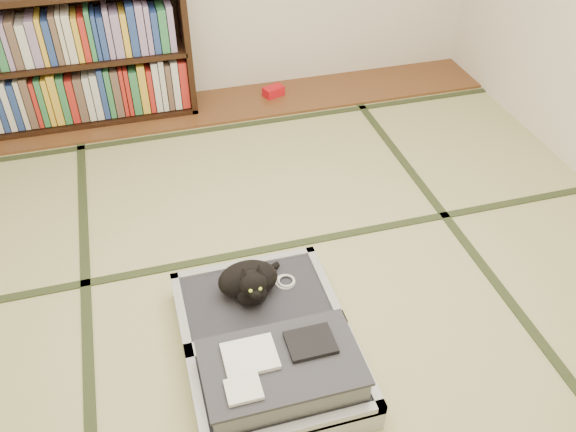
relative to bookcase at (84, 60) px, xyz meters
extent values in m
plane|color=tan|center=(0.88, -2.07, -0.45)|extent=(4.50, 4.50, 0.00)
cube|color=brown|center=(0.88, -0.07, -0.44)|extent=(4.00, 0.50, 0.02)
cube|color=red|center=(1.29, -0.04, -0.40)|extent=(0.17, 0.14, 0.07)
cube|color=#2D381E|center=(-0.12, -2.07, -0.45)|extent=(0.05, 4.50, 0.01)
cube|color=#2D381E|center=(1.88, -2.07, -0.45)|extent=(0.05, 4.50, 0.01)
cube|color=#2D381E|center=(0.88, -1.67, -0.45)|extent=(4.00, 0.05, 0.01)
cube|color=#2D381E|center=(0.88, -0.37, -0.45)|extent=(4.00, 0.05, 0.01)
cube|color=black|center=(0.68, 0.00, 0.02)|extent=(0.04, 0.32, 0.90)
cube|color=black|center=(0.00, 0.00, -0.42)|extent=(1.41, 0.32, 0.04)
cube|color=black|center=(0.00, 0.00, 0.02)|extent=(1.35, 0.32, 0.03)
cube|color=black|center=(0.00, 0.15, 0.02)|extent=(1.41, 0.02, 0.90)
cube|color=gray|center=(0.00, -0.02, -0.20)|extent=(1.27, 0.23, 0.38)
cube|color=gray|center=(0.00, -0.02, 0.21)|extent=(1.27, 0.23, 0.34)
cube|color=silver|center=(0.66, -2.59, -0.39)|extent=(0.72, 0.48, 0.12)
cube|color=#292930|center=(0.66, -2.59, -0.36)|extent=(0.64, 0.40, 0.09)
cube|color=silver|center=(0.66, -2.81, -0.32)|extent=(0.72, 0.04, 0.05)
cube|color=silver|center=(0.66, -2.37, -0.32)|extent=(0.72, 0.04, 0.05)
cube|color=silver|center=(0.32, -2.59, -0.32)|extent=(0.04, 0.48, 0.05)
cube|color=silver|center=(1.00, -2.59, -0.32)|extent=(0.04, 0.48, 0.05)
cube|color=silver|center=(0.66, -2.11, -0.39)|extent=(0.72, 0.48, 0.12)
cube|color=#292930|center=(0.66, -2.11, -0.36)|extent=(0.64, 0.40, 0.09)
cube|color=silver|center=(0.66, -2.33, -0.32)|extent=(0.72, 0.04, 0.05)
cube|color=silver|center=(0.66, -1.89, -0.32)|extent=(0.72, 0.04, 0.05)
cube|color=silver|center=(0.32, -2.11, -0.32)|extent=(0.04, 0.48, 0.05)
cube|color=silver|center=(1.00, -2.11, -0.32)|extent=(0.04, 0.48, 0.05)
cylinder|color=black|center=(0.66, -2.35, -0.32)|extent=(0.65, 0.02, 0.02)
cube|color=gray|center=(0.66, -2.59, -0.27)|extent=(0.61, 0.37, 0.12)
cube|color=#36363D|center=(0.66, -2.59, -0.20)|extent=(0.63, 0.39, 0.01)
cube|color=white|center=(0.54, -2.54, -0.18)|extent=(0.21, 0.17, 0.02)
cube|color=black|center=(0.79, -2.54, -0.18)|extent=(0.19, 0.15, 0.02)
cube|color=white|center=(0.48, -2.69, -0.18)|extent=(0.13, 0.12, 0.02)
cube|color=orange|center=(0.90, -2.82, -0.38)|extent=(0.05, 0.01, 0.03)
cube|color=#197F33|center=(0.83, -2.82, -0.36)|extent=(0.04, 0.01, 0.03)
ellipsoid|color=black|center=(0.64, -2.08, -0.23)|extent=(0.28, 0.18, 0.17)
ellipsoid|color=black|center=(0.64, -2.16, -0.25)|extent=(0.14, 0.10, 0.10)
ellipsoid|color=black|center=(0.64, -2.19, -0.14)|extent=(0.12, 0.11, 0.11)
sphere|color=black|center=(0.64, -2.24, -0.16)|extent=(0.05, 0.05, 0.05)
cone|color=black|center=(0.60, -2.17, -0.08)|extent=(0.04, 0.05, 0.06)
cone|color=black|center=(0.67, -2.17, -0.08)|extent=(0.04, 0.05, 0.06)
sphere|color=#A5BF33|center=(0.62, -2.24, -0.13)|extent=(0.02, 0.02, 0.02)
sphere|color=#A5BF33|center=(0.66, -2.24, -0.13)|extent=(0.02, 0.02, 0.02)
cylinder|color=black|center=(0.73, -1.99, -0.29)|extent=(0.17, 0.10, 0.03)
torus|color=white|center=(0.82, -2.07, -0.31)|extent=(0.10, 0.10, 0.01)
torus|color=white|center=(0.82, -2.07, -0.30)|extent=(0.08, 0.08, 0.01)
cube|color=black|center=(0.49, -2.49, -0.44)|extent=(0.38, 0.16, 0.01)
cube|color=black|center=(0.37, -2.43, -0.44)|extent=(0.15, 0.16, 0.01)
cube|color=black|center=(0.61, -2.43, -0.44)|extent=(0.19, 0.09, 0.01)
cylinder|color=black|center=(0.49, -2.35, -0.44)|extent=(0.03, 0.07, 0.01)
camera|label=1|loc=(0.28, -4.03, 1.76)|focal=38.00mm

